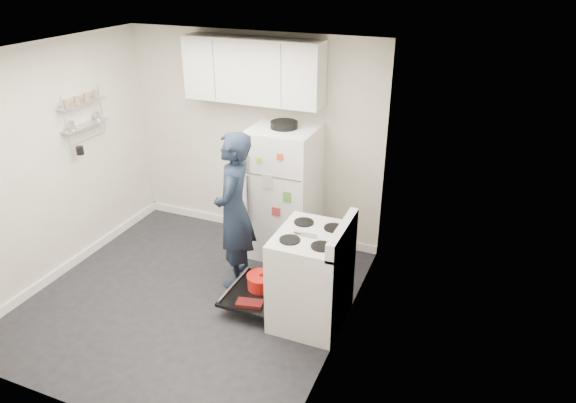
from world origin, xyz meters
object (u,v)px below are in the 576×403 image
at_px(open_oven_door, 258,287).
at_px(person, 234,211).
at_px(refrigerator, 284,192).
at_px(electric_range, 310,278).

height_order(open_oven_door, person, person).
distance_m(refrigerator, person, 0.82).
xyz_separation_m(electric_range, person, (-0.96, 0.32, 0.38)).
bearing_deg(refrigerator, open_oven_door, -82.06).
bearing_deg(electric_range, open_oven_door, 177.04).
relative_size(refrigerator, person, 0.95).
bearing_deg(refrigerator, person, -107.17).
height_order(electric_range, person, person).
bearing_deg(person, refrigerator, 150.06).
bearing_deg(open_oven_door, person, 142.97).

